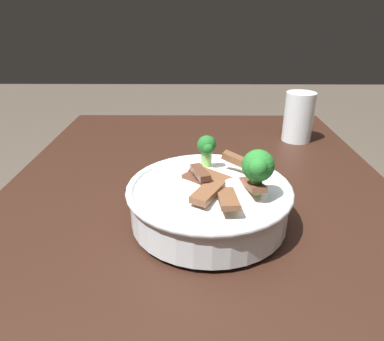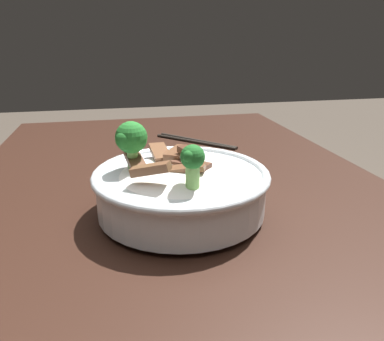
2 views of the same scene
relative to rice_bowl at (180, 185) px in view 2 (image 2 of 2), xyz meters
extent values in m
cube|color=black|center=(0.03, -0.02, -0.07)|extent=(1.32, 0.76, 0.05)
cube|color=black|center=(0.62, -0.32, -0.46)|extent=(0.07, 0.07, 0.71)
cube|color=black|center=(0.62, 0.29, -0.46)|extent=(0.07, 0.07, 0.71)
cylinder|color=silver|center=(0.00, 0.00, -0.04)|extent=(0.12, 0.12, 0.01)
cylinder|color=silver|center=(0.00, 0.00, -0.01)|extent=(0.25, 0.25, 0.06)
torus|color=silver|center=(0.00, 0.00, 0.02)|extent=(0.26, 0.26, 0.01)
ellipsoid|color=white|center=(0.00, 0.00, 0.00)|extent=(0.21, 0.21, 0.06)
cube|color=#563323|center=(0.01, -0.01, 0.05)|extent=(0.05, 0.03, 0.01)
cube|color=brown|center=(0.05, -0.01, 0.04)|extent=(0.07, 0.05, 0.01)
cube|color=brown|center=(-0.05, 0.05, 0.05)|extent=(0.04, 0.06, 0.02)
cube|color=#563323|center=(0.00, -0.02, 0.03)|extent=(0.06, 0.06, 0.01)
cube|color=brown|center=(0.06, 0.02, 0.03)|extent=(0.07, 0.03, 0.01)
cube|color=brown|center=(-0.02, 0.00, 0.03)|extent=(0.05, 0.08, 0.02)
cube|color=brown|center=(0.02, 0.06, 0.03)|extent=(0.07, 0.03, 0.02)
cylinder|color=#7AB256|center=(0.03, 0.07, 0.04)|extent=(0.02, 0.02, 0.03)
sphere|color=#237028|center=(0.03, 0.07, 0.07)|extent=(0.05, 0.05, 0.05)
sphere|color=#237028|center=(0.04, 0.06, 0.07)|extent=(0.03, 0.03, 0.03)
sphere|color=#237028|center=(0.02, 0.08, 0.07)|extent=(0.03, 0.03, 0.03)
cylinder|color=#7AB256|center=(-0.07, 0.00, 0.04)|extent=(0.02, 0.02, 0.03)
sphere|color=#1E6023|center=(-0.07, 0.00, 0.06)|extent=(0.03, 0.03, 0.03)
sphere|color=#1E6023|center=(-0.06, 0.00, 0.06)|extent=(0.02, 0.02, 0.02)
sphere|color=#1E6023|center=(-0.07, 0.00, 0.07)|extent=(0.02, 0.02, 0.02)
cylinder|color=#28231E|center=(0.38, -0.11, -0.04)|extent=(0.17, 0.16, 0.01)
cylinder|color=#28231E|center=(0.38, -0.10, -0.04)|extent=(0.17, 0.17, 0.01)
camera|label=1|loc=(0.49, -0.02, 0.28)|focal=33.17mm
camera|label=2|loc=(-0.50, 0.09, 0.21)|focal=34.71mm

